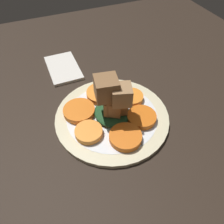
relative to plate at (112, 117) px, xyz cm
name	(u,v)px	position (x,y,z in cm)	size (l,w,h in cm)	color
table_slab	(112,121)	(0.00, 0.00, -1.52)	(120.00, 120.00, 2.00)	black
plate	(112,117)	(0.00, 0.00, 0.00)	(26.14, 26.14, 1.05)	beige
carrot_slice_0	(102,93)	(7.07, -0.13, 1.24)	(7.22, 7.22, 1.32)	orange
carrot_slice_1	(79,111)	(3.54, 6.72, 1.24)	(7.29, 7.29, 1.32)	orange
carrot_slice_2	(89,132)	(-3.13, 6.64, 1.24)	(5.92, 5.92, 1.32)	orange
carrot_slice_3	(127,136)	(-7.25, -0.38, 1.24)	(6.87, 6.87, 1.32)	orange
carrot_slice_4	(142,117)	(-3.72, -5.64, 1.24)	(6.60, 6.60, 1.32)	#D76115
carrot_slice_5	(131,97)	(2.95, -6.35, 1.24)	(5.80, 5.80, 1.32)	orange
center_pile	(114,102)	(-0.52, -0.15, 5.25)	(8.88, 7.94, 10.88)	#1E4723
fork	(133,113)	(-1.66, -4.68, 0.78)	(17.32, 8.06, 0.40)	#B2B2B7
napkin	(63,68)	(23.04, 5.81, -0.12)	(14.06, 8.43, 0.80)	silver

